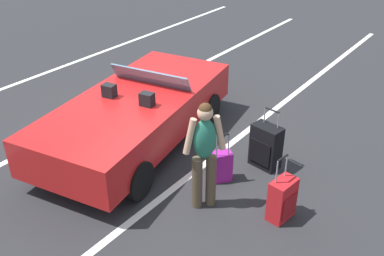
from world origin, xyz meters
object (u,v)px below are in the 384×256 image
Objects in this scene: suitcase_medium_bright at (282,199)px; traveler_person at (205,151)px; suitcase_small_carryon at (221,166)px; suitcase_large_black at (266,146)px; convertible_car at (143,109)px.

suitcase_medium_bright is 0.59× the size of traveler_person.
traveler_person is (-0.65, -0.15, 0.67)m from suitcase_small_carryon.
suitcase_large_black reaches higher than suitcase_medium_bright.
traveler_person is at bearing -149.71° from suitcase_medium_bright.
convertible_car is 5.05× the size of suitcase_small_carryon.
suitcase_medium_bright is 1.26m from traveler_person.
traveler_person is at bearing 140.46° from suitcase_small_carryon.
convertible_car is at bearing 178.89° from suitcase_medium_bright.
suitcase_medium_bright is at bearing -152.88° from suitcase_small_carryon.
suitcase_large_black is 1.17× the size of suitcase_small_carryon.
suitcase_large_black is at bearing -59.00° from traveler_person.
suitcase_large_black is at bearing -86.74° from convertible_car.
suitcase_medium_bright is at bearing 47.31° from suitcase_large_black.
suitcase_large_black is at bearing 136.45° from suitcase_medium_bright.
traveler_person is at bearing -124.66° from convertible_car.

